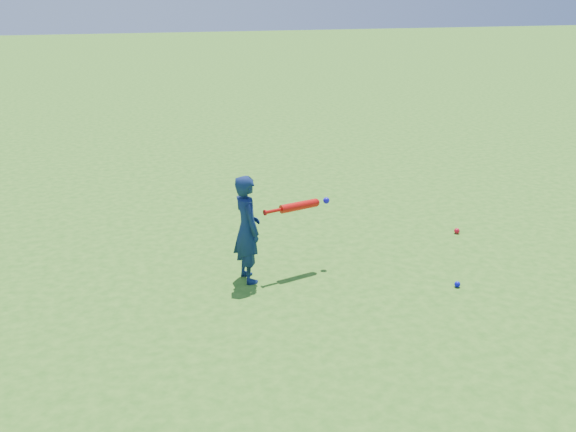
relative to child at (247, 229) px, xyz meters
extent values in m
plane|color=#326E1A|center=(-0.22, 0.07, -0.58)|extent=(80.00, 80.00, 0.00)
imported|color=#101F4B|center=(0.00, 0.00, 0.00)|extent=(0.34, 0.46, 1.16)
sphere|color=red|center=(2.85, 0.61, -0.54)|extent=(0.07, 0.07, 0.07)
sphere|color=#0C0BC4|center=(2.07, -0.78, -0.55)|extent=(0.06, 0.06, 0.06)
cylinder|color=red|center=(0.19, 0.00, 0.16)|extent=(0.03, 0.06, 0.06)
cylinder|color=red|center=(0.29, 0.03, 0.16)|extent=(0.21, 0.09, 0.04)
cylinder|color=red|center=(0.59, 0.11, 0.16)|extent=(0.44, 0.21, 0.09)
sphere|color=red|center=(0.80, 0.17, 0.16)|extent=(0.09, 0.09, 0.09)
sphere|color=#140CD4|center=(0.94, 0.21, 0.16)|extent=(0.07, 0.07, 0.07)
camera|label=1|loc=(-1.28, -6.14, 2.39)|focal=40.00mm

